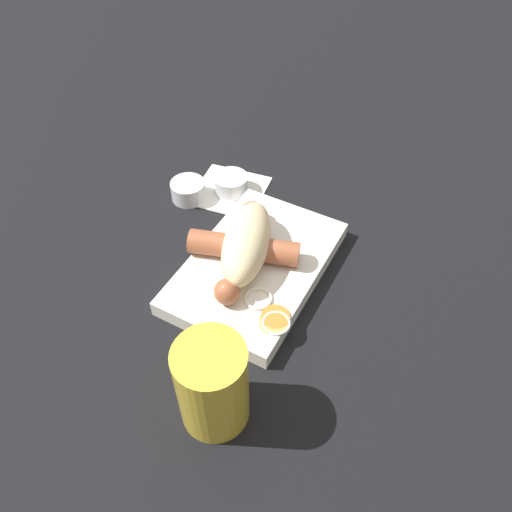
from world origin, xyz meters
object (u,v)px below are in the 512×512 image
(food_tray, at_px, (256,267))
(sausage, at_px, (242,250))
(drink_glass, at_px, (212,385))
(bread_roll, at_px, (245,244))
(condiment_cup_near, at_px, (231,185))
(condiment_cup_far, at_px, (188,191))

(food_tray, relative_size, sausage, 1.45)
(sausage, relative_size, drink_glass, 1.49)
(sausage, xyz_separation_m, drink_glass, (-0.19, -0.08, 0.02))
(bread_roll, bearing_deg, sausage, 98.78)
(condiment_cup_near, relative_size, condiment_cup_far, 1.00)
(food_tray, xyz_separation_m, bread_roll, (-0.00, 0.01, 0.04))
(bread_roll, distance_m, condiment_cup_far, 0.18)
(drink_glass, bearing_deg, bread_roll, 20.16)
(sausage, height_order, condiment_cup_far, sausage)
(food_tray, relative_size, condiment_cup_far, 4.68)
(bread_roll, height_order, condiment_cup_near, bread_roll)
(food_tray, distance_m, sausage, 0.03)
(food_tray, height_order, sausage, sausage)
(food_tray, bearing_deg, sausage, 103.07)
(condiment_cup_far, bearing_deg, sausage, -121.20)
(food_tray, xyz_separation_m, drink_glass, (-0.20, -0.06, 0.05))
(bread_roll, relative_size, condiment_cup_near, 2.95)
(sausage, height_order, drink_glass, drink_glass)
(drink_glass, bearing_deg, sausage, 21.40)
(condiment_cup_near, bearing_deg, drink_glass, -152.11)
(food_tray, distance_m, condiment_cup_far, 0.19)
(condiment_cup_far, height_order, drink_glass, drink_glass)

